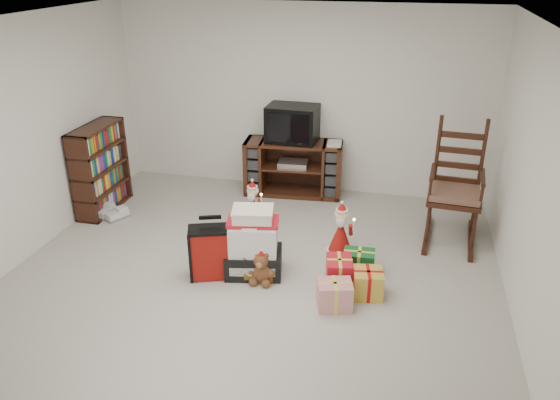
# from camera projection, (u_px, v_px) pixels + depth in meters

# --- Properties ---
(room) EXTENTS (5.01, 5.01, 2.51)m
(room) POSITION_uv_depth(u_px,v_px,m) (248.00, 164.00, 5.07)
(room) COLOR #B4B1A5
(room) RESTS_ON ground
(tv_stand) EXTENTS (1.34, 0.57, 0.75)m
(tv_stand) POSITION_uv_depth(u_px,v_px,m) (293.00, 168.00, 7.43)
(tv_stand) COLOR #421F12
(tv_stand) RESTS_ON floor
(bookshelf) EXTENTS (0.30, 0.91, 1.11)m
(bookshelf) POSITION_uv_depth(u_px,v_px,m) (100.00, 170.00, 6.90)
(bookshelf) COLOR #39190F
(bookshelf) RESTS_ON floor
(rocking_chair) EXTENTS (0.65, 1.00, 1.45)m
(rocking_chair) POSITION_uv_depth(u_px,v_px,m) (453.00, 198.00, 6.21)
(rocking_chair) COLOR #39190F
(rocking_chair) RESTS_ON floor
(gift_pile) EXTENTS (0.64, 0.52, 0.72)m
(gift_pile) POSITION_uv_depth(u_px,v_px,m) (253.00, 246.00, 5.56)
(gift_pile) COLOR black
(gift_pile) RESTS_ON floor
(red_suitcase) EXTENTS (0.48, 0.35, 0.65)m
(red_suitcase) POSITION_uv_depth(u_px,v_px,m) (212.00, 252.00, 5.51)
(red_suitcase) COLOR maroon
(red_suitcase) RESTS_ON floor
(stocking) EXTENTS (0.30, 0.20, 0.60)m
(stocking) POSITION_uv_depth(u_px,v_px,m) (254.00, 255.00, 5.43)
(stocking) COLOR #0C6C18
(stocking) RESTS_ON floor
(teddy_bear) EXTENTS (0.22, 0.20, 0.33)m
(teddy_bear) POSITION_uv_depth(u_px,v_px,m) (262.00, 269.00, 5.47)
(teddy_bear) COLOR brown
(teddy_bear) RESTS_ON floor
(santa_figurine) EXTENTS (0.30, 0.28, 0.61)m
(santa_figurine) POSITION_uv_depth(u_px,v_px,m) (341.00, 234.00, 5.97)
(santa_figurine) COLOR maroon
(santa_figurine) RESTS_ON floor
(mrs_claus_figurine) EXTENTS (0.28, 0.27, 0.58)m
(mrs_claus_figurine) POSITION_uv_depth(u_px,v_px,m) (253.00, 208.00, 6.61)
(mrs_claus_figurine) COLOR maroon
(mrs_claus_figurine) RESTS_ON floor
(sneaker_pair) EXTENTS (0.38, 0.31, 0.10)m
(sneaker_pair) POSITION_uv_depth(u_px,v_px,m) (112.00, 214.00, 6.85)
(sneaker_pair) COLOR silver
(sneaker_pair) RESTS_ON floor
(gift_cluster) EXTENTS (0.61, 0.93, 0.28)m
(gift_cluster) POSITION_uv_depth(u_px,v_px,m) (348.00, 276.00, 5.37)
(gift_cluster) COLOR red
(gift_cluster) RESTS_ON floor
(crt_television) EXTENTS (0.67, 0.50, 0.48)m
(crt_television) POSITION_uv_depth(u_px,v_px,m) (292.00, 124.00, 7.20)
(crt_television) COLOR black
(crt_television) RESTS_ON tv_stand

